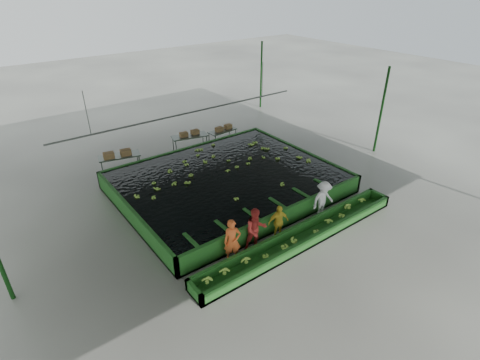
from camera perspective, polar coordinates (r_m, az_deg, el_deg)
ground at (r=17.42m, az=0.99°, el=-3.52°), size 80.00×80.00×0.00m
shed_roof at (r=15.34m, az=1.15°, el=12.46°), size 20.00×22.00×0.04m
shed_posts at (r=16.22m, az=1.06°, el=3.96°), size 20.00×22.00×5.00m
flotation_tank at (r=18.23m, az=-1.89°, el=-0.30°), size 10.00×8.00×0.90m
tank_water at (r=18.04m, az=-1.91°, el=0.81°), size 9.70×7.70×0.00m
sorting_trough at (r=15.12m, az=9.48°, el=-8.52°), size 10.00×1.00×0.50m
cableway_rail at (r=19.93m, az=-7.92°, el=10.08°), size 0.08×0.08×14.00m
rail_hanger_left at (r=17.89m, az=-22.32°, el=9.38°), size 0.04×0.04×2.00m
rail_hanger_right at (r=22.39m, az=3.43°, el=15.05°), size 0.04×0.04×2.00m
worker_a at (r=13.70m, az=-1.18°, el=-9.28°), size 0.75×0.64×1.74m
worker_b at (r=14.22m, az=2.44°, el=-7.54°), size 1.02×0.89×1.80m
worker_c at (r=14.93m, az=5.86°, el=-6.40°), size 0.95×0.59×1.50m
worker_d at (r=16.48m, az=12.56°, el=-2.89°), size 1.14×0.72×1.69m
packing_table_left at (r=20.94m, az=-17.74°, el=2.40°), size 2.25×1.31×0.96m
packing_table_mid at (r=22.68m, az=-7.63°, el=5.63°), size 2.23×1.30×0.95m
packing_table_right at (r=23.60m, az=-2.67°, el=6.64°), size 1.88×0.89×0.83m
box_stack_left at (r=20.63m, az=-18.13°, el=3.43°), size 1.45×0.63×0.30m
box_stack_mid at (r=22.54m, az=-7.69°, el=6.78°), size 1.21×0.42×0.26m
box_stack_right at (r=23.51m, az=-2.50°, el=7.65°), size 1.21×0.44×0.26m
floating_bananas at (r=18.63m, az=-3.33°, el=1.73°), size 9.35×6.38×0.13m
trough_bananas at (r=15.03m, az=9.53°, el=-8.07°), size 9.16×0.61×0.12m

